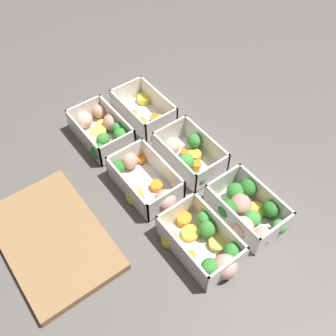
{
  "coord_description": "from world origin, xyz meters",
  "views": [
    {
      "loc": [
        -0.44,
        0.33,
        0.69
      ],
      "look_at": [
        0.0,
        0.0,
        0.02
      ],
      "focal_mm": 42.0,
      "sensor_mm": 36.0,
      "label": 1
    }
  ],
  "objects": [
    {
      "name": "container_near_center",
      "position": [
        0.0,
        -0.06,
        0.02
      ],
      "size": [
        0.16,
        0.1,
        0.06
      ],
      "color": "silver",
      "rests_on": "ground_plane"
    },
    {
      "name": "container_far_right",
      "position": [
        0.18,
        0.06,
        0.02
      ],
      "size": [
        0.16,
        0.12,
        0.06
      ],
      "color": "silver",
      "rests_on": "ground_plane"
    },
    {
      "name": "container_near_left",
      "position": [
        -0.19,
        -0.06,
        0.03
      ],
      "size": [
        0.16,
        0.12,
        0.06
      ],
      "color": "silver",
      "rests_on": "ground_plane"
    },
    {
      "name": "container_near_right",
      "position": [
        0.18,
        -0.06,
        0.02
      ],
      "size": [
        0.16,
        0.11,
        0.06
      ],
      "color": "silver",
      "rests_on": "ground_plane"
    },
    {
      "name": "container_far_center",
      "position": [
        -0.0,
        0.06,
        0.02
      ],
      "size": [
        0.19,
        0.12,
        0.06
      ],
      "color": "silver",
      "rests_on": "ground_plane"
    },
    {
      "name": "ground_plane",
      "position": [
        0.0,
        0.0,
        0.0
      ],
      "size": [
        4.0,
        4.0,
        0.0
      ],
      "primitive_type": "plane",
      "color": "#56514C"
    },
    {
      "name": "container_far_left",
      "position": [
        -0.2,
        0.06,
        0.02
      ],
      "size": [
        0.17,
        0.12,
        0.06
      ],
      "color": "silver",
      "rests_on": "ground_plane"
    },
    {
      "name": "cutting_board",
      "position": [
        -0.0,
        0.28,
        0.01
      ],
      "size": [
        0.28,
        0.18,
        0.02
      ],
      "color": "olive",
      "rests_on": "ground_plane"
    }
  ]
}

